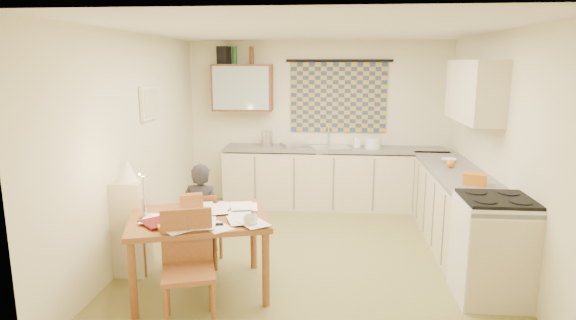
# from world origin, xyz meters

# --- Properties ---
(floor) EXTENTS (4.00, 4.50, 0.02)m
(floor) POSITION_xyz_m (0.00, 0.00, -0.01)
(floor) COLOR olive
(floor) RESTS_ON ground
(ceiling) EXTENTS (4.00, 4.50, 0.02)m
(ceiling) POSITION_xyz_m (0.00, 0.00, 2.51)
(ceiling) COLOR white
(ceiling) RESTS_ON floor
(wall_back) EXTENTS (4.00, 0.02, 2.50)m
(wall_back) POSITION_xyz_m (0.00, 2.26, 1.25)
(wall_back) COLOR #EDE8BF
(wall_back) RESTS_ON floor
(wall_front) EXTENTS (4.00, 0.02, 2.50)m
(wall_front) POSITION_xyz_m (0.00, -2.26, 1.25)
(wall_front) COLOR #EDE8BF
(wall_front) RESTS_ON floor
(wall_left) EXTENTS (0.02, 4.50, 2.50)m
(wall_left) POSITION_xyz_m (-2.01, 0.00, 1.25)
(wall_left) COLOR #EDE8BF
(wall_left) RESTS_ON floor
(wall_right) EXTENTS (0.02, 4.50, 2.50)m
(wall_right) POSITION_xyz_m (2.01, 0.00, 1.25)
(wall_right) COLOR #EDE8BF
(wall_right) RESTS_ON floor
(window_blind) EXTENTS (1.45, 0.03, 1.05)m
(window_blind) POSITION_xyz_m (0.30, 2.22, 1.65)
(window_blind) COLOR navy
(window_blind) RESTS_ON wall_back
(curtain_rod) EXTENTS (1.60, 0.04, 0.04)m
(curtain_rod) POSITION_xyz_m (0.30, 2.20, 2.20)
(curtain_rod) COLOR black
(curtain_rod) RESTS_ON wall_back
(wall_cabinet) EXTENTS (0.90, 0.34, 0.70)m
(wall_cabinet) POSITION_xyz_m (-1.15, 2.08, 1.80)
(wall_cabinet) COLOR #5C2E1B
(wall_cabinet) RESTS_ON wall_back
(wall_cabinet_glass) EXTENTS (0.84, 0.02, 0.64)m
(wall_cabinet_glass) POSITION_xyz_m (-1.15, 1.91, 1.80)
(wall_cabinet_glass) COLOR #99B2A5
(wall_cabinet_glass) RESTS_ON wall_back
(upper_cabinet_right) EXTENTS (0.34, 1.30, 0.70)m
(upper_cabinet_right) POSITION_xyz_m (1.83, 0.55, 1.85)
(upper_cabinet_right) COLOR beige
(upper_cabinet_right) RESTS_ON wall_right
(framed_print) EXTENTS (0.04, 0.50, 0.40)m
(framed_print) POSITION_xyz_m (-1.97, 0.40, 1.70)
(framed_print) COLOR #F0E3CA
(framed_print) RESTS_ON wall_left
(print_canvas) EXTENTS (0.01, 0.42, 0.32)m
(print_canvas) POSITION_xyz_m (-1.95, 0.40, 1.70)
(print_canvas) COLOR white
(print_canvas) RESTS_ON wall_left
(counter_back) EXTENTS (3.30, 0.62, 0.92)m
(counter_back) POSITION_xyz_m (0.25, 1.95, 0.45)
(counter_back) COLOR beige
(counter_back) RESTS_ON floor
(counter_right) EXTENTS (0.62, 2.95, 0.92)m
(counter_right) POSITION_xyz_m (1.70, 0.29, 0.45)
(counter_right) COLOR beige
(counter_right) RESTS_ON floor
(stove) EXTENTS (0.63, 0.63, 0.98)m
(stove) POSITION_xyz_m (1.70, -0.86, 0.49)
(stove) COLOR white
(stove) RESTS_ON floor
(sink) EXTENTS (0.66, 0.59, 0.10)m
(sink) POSITION_xyz_m (0.19, 1.95, 0.88)
(sink) COLOR silver
(sink) RESTS_ON counter_back
(tap) EXTENTS (0.04, 0.04, 0.28)m
(tap) POSITION_xyz_m (0.16, 2.13, 1.06)
(tap) COLOR silver
(tap) RESTS_ON counter_back
(dish_rack) EXTENTS (0.44, 0.42, 0.06)m
(dish_rack) POSITION_xyz_m (-0.36, 1.95, 0.95)
(dish_rack) COLOR silver
(dish_rack) RESTS_ON counter_back
(kettle) EXTENTS (0.22, 0.22, 0.24)m
(kettle) POSITION_xyz_m (-0.77, 1.95, 1.04)
(kettle) COLOR silver
(kettle) RESTS_ON counter_back
(mixing_bowl) EXTENTS (0.29, 0.29, 0.16)m
(mixing_bowl) POSITION_xyz_m (0.82, 1.95, 1.00)
(mixing_bowl) COLOR white
(mixing_bowl) RESTS_ON counter_back
(soap_bottle) EXTENTS (0.12, 0.12, 0.21)m
(soap_bottle) POSITION_xyz_m (0.58, 2.00, 1.02)
(soap_bottle) COLOR white
(soap_bottle) RESTS_ON counter_back
(bowl) EXTENTS (0.29, 0.29, 0.05)m
(bowl) POSITION_xyz_m (1.70, 0.99, 0.94)
(bowl) COLOR white
(bowl) RESTS_ON counter_right
(orange_bag) EXTENTS (0.26, 0.23, 0.12)m
(orange_bag) POSITION_xyz_m (1.70, -0.16, 0.98)
(orange_bag) COLOR orange
(orange_bag) RESTS_ON counter_right
(fruit_orange) EXTENTS (0.10, 0.10, 0.10)m
(fruit_orange) POSITION_xyz_m (1.65, 0.66, 0.97)
(fruit_orange) COLOR orange
(fruit_orange) RESTS_ON counter_right
(speaker) EXTENTS (0.19, 0.22, 0.26)m
(speaker) POSITION_xyz_m (-1.42, 2.08, 2.28)
(speaker) COLOR black
(speaker) RESTS_ON wall_cabinet
(bottle_green) EXTENTS (0.09, 0.09, 0.26)m
(bottle_green) POSITION_xyz_m (-1.26, 2.08, 2.28)
(bottle_green) COLOR #195926
(bottle_green) RESTS_ON wall_cabinet
(bottle_brown) EXTENTS (0.08, 0.08, 0.26)m
(bottle_brown) POSITION_xyz_m (-1.01, 2.08, 2.28)
(bottle_brown) COLOR #5C2E1B
(bottle_brown) RESTS_ON wall_cabinet
(dining_table) EXTENTS (1.49, 1.28, 0.75)m
(dining_table) POSITION_xyz_m (-1.03, -0.95, 0.38)
(dining_table) COLOR brown
(dining_table) RESTS_ON floor
(chair_far) EXTENTS (0.39, 0.39, 0.83)m
(chair_far) POSITION_xyz_m (-1.17, -0.35, 0.26)
(chair_far) COLOR brown
(chair_far) RESTS_ON floor
(chair_near) EXTENTS (0.54, 0.54, 0.96)m
(chair_near) POSITION_xyz_m (-0.97, -1.55, 0.30)
(chair_near) COLOR brown
(chair_near) RESTS_ON floor
(person) EXTENTS (0.45, 0.32, 1.15)m
(person) POSITION_xyz_m (-1.15, -0.43, 0.57)
(person) COLOR black
(person) RESTS_ON floor
(shelf_stand) EXTENTS (0.32, 0.30, 0.99)m
(shelf_stand) POSITION_xyz_m (-1.84, -0.62, 0.50)
(shelf_stand) COLOR beige
(shelf_stand) RESTS_ON floor
(lampshade) EXTENTS (0.20, 0.20, 0.22)m
(lampshade) POSITION_xyz_m (-1.84, -0.62, 1.10)
(lampshade) COLOR #F0E3CA
(lampshade) RESTS_ON shelf_stand
(letter_rack) EXTENTS (0.24, 0.18, 0.16)m
(letter_rack) POSITION_xyz_m (-1.16, -0.75, 0.83)
(letter_rack) COLOR brown
(letter_rack) RESTS_ON dining_table
(mug) EXTENTS (0.13, 0.13, 0.10)m
(mug) POSITION_xyz_m (-0.50, -1.18, 0.80)
(mug) COLOR white
(mug) RESTS_ON dining_table
(magazine) EXTENTS (0.52, 0.52, 0.03)m
(magazine) POSITION_xyz_m (-1.42, -1.30, 0.76)
(magazine) COLOR maroon
(magazine) RESTS_ON dining_table
(book) EXTENTS (0.28, 0.33, 0.02)m
(book) POSITION_xyz_m (-1.38, -1.16, 0.76)
(book) COLOR orange
(book) RESTS_ON dining_table
(orange_box) EXTENTS (0.14, 0.12, 0.04)m
(orange_box) POSITION_xyz_m (-1.22, -1.34, 0.77)
(orange_box) COLOR orange
(orange_box) RESTS_ON dining_table
(eyeglasses) EXTENTS (0.14, 0.07, 0.02)m
(eyeglasses) POSITION_xyz_m (-0.81, -1.19, 0.76)
(eyeglasses) COLOR black
(eyeglasses) RESTS_ON dining_table
(candle_holder) EXTENTS (0.08, 0.08, 0.18)m
(candle_holder) POSITION_xyz_m (-1.53, -1.03, 0.84)
(candle_holder) COLOR silver
(candle_holder) RESTS_ON dining_table
(candle) EXTENTS (0.03, 0.03, 0.22)m
(candle) POSITION_xyz_m (-1.51, -1.05, 1.04)
(candle) COLOR white
(candle) RESTS_ON dining_table
(candle_flame) EXTENTS (0.02, 0.02, 0.02)m
(candle_flame) POSITION_xyz_m (-1.55, -1.03, 1.16)
(candle_flame) COLOR #FFCC66
(candle_flame) RESTS_ON dining_table
(papers) EXTENTS (1.21, 1.06, 0.03)m
(papers) POSITION_xyz_m (-0.94, -0.97, 0.77)
(papers) COLOR white
(papers) RESTS_ON dining_table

